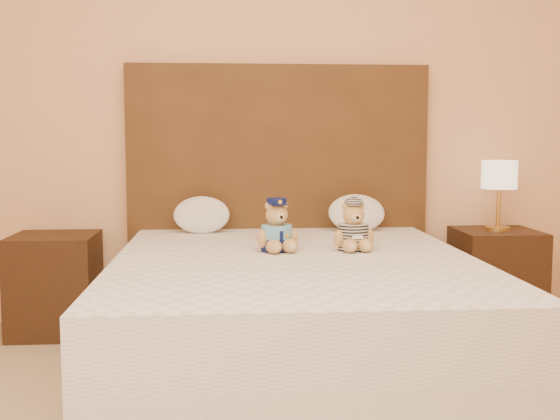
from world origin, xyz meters
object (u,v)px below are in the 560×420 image
at_px(teddy_prisoner, 353,226).
at_px(nightstand_left, 55,284).
at_px(teddy_police, 277,225).
at_px(pillow_right, 357,211).
at_px(pillow_left, 202,213).
at_px(nightstand_right, 496,277).
at_px(lamp, 499,178).
at_px(bed, 294,317).

bearing_deg(teddy_prisoner, nightstand_left, 150.08).
relative_size(teddy_police, pillow_right, 0.76).
bearing_deg(pillow_left, nightstand_right, -1.02).
bearing_deg(nightstand_right, lamp, 180.00).
xyz_separation_m(lamp, pillow_left, (-1.69, 0.03, -0.19)).
bearing_deg(pillow_right, teddy_prisoner, -101.78).
height_order(teddy_police, teddy_prisoner, teddy_police).
xyz_separation_m(nightstand_right, teddy_prisoner, (-0.96, -0.64, 0.39)).
height_order(bed, pillow_right, pillow_right).
distance_m(bed, nightstand_left, 1.48).
height_order(teddy_prisoner, pillow_left, teddy_prisoner).
bearing_deg(pillow_left, teddy_police, -60.88).
bearing_deg(bed, teddy_prisoner, 27.99).
bearing_deg(pillow_right, pillow_left, 180.00).
bearing_deg(pillow_left, nightstand_left, -177.87).
height_order(bed, nightstand_left, same).
distance_m(nightstand_left, teddy_prisoner, 1.72).
height_order(bed, teddy_police, teddy_police).
xyz_separation_m(nightstand_left, nightstand_right, (2.50, 0.00, 0.00)).
bearing_deg(lamp, teddy_prisoner, -146.05).
relative_size(nightstand_left, nightstand_right, 1.00).
relative_size(bed, nightstand_left, 3.64).
xyz_separation_m(bed, teddy_prisoner, (0.29, 0.16, 0.39)).
relative_size(teddy_prisoner, pillow_right, 0.72).
bearing_deg(pillow_left, pillow_right, 0.00).
height_order(nightstand_left, teddy_prisoner, teddy_prisoner).
relative_size(nightstand_left, pillow_right, 1.70).
height_order(teddy_prisoner, pillow_right, teddy_prisoner).
bearing_deg(pillow_right, lamp, -2.11).
distance_m(teddy_prisoner, pillow_left, 1.00).
height_order(nightstand_right, pillow_left, pillow_left).
xyz_separation_m(nightstand_right, lamp, (-0.00, 0.00, 0.57)).
distance_m(lamp, teddy_police, 1.48).
bearing_deg(nightstand_left, pillow_right, 1.02).
bearing_deg(teddy_police, teddy_prisoner, -16.54).
xyz_separation_m(pillow_left, pillow_right, (0.88, 0.00, 0.00)).
bearing_deg(nightstand_right, pillow_left, 178.98).
distance_m(bed, lamp, 1.59).
height_order(pillow_left, pillow_right, pillow_right).
xyz_separation_m(bed, pillow_left, (-0.44, 0.83, 0.39)).
bearing_deg(nightstand_left, nightstand_right, 0.00).
relative_size(lamp, teddy_prisoner, 1.71).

